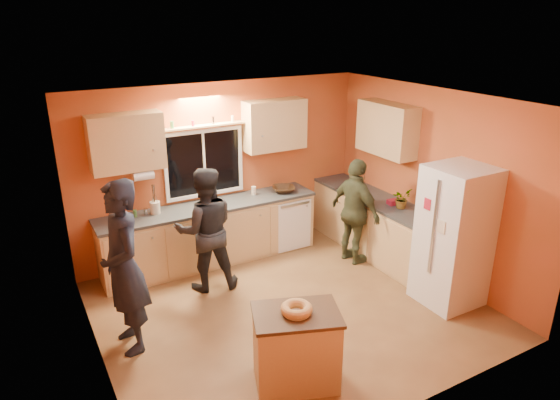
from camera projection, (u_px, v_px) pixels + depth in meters
ground at (290, 309)px, 6.29m from camera, size 4.50×4.50×0.00m
room_shell at (282, 177)px, 6.11m from camera, size 4.54×4.04×2.61m
back_counter at (234, 228)px, 7.52m from camera, size 4.23×0.62×0.90m
right_counter at (386, 231)px, 7.43m from camera, size 0.62×1.84×0.90m
refrigerator at (454, 236)px, 6.18m from camera, size 0.72×0.70×1.80m
island at (296, 348)px, 4.91m from camera, size 0.98×0.83×0.81m
bundt_pastry at (297, 309)px, 4.75m from camera, size 0.31×0.31×0.09m
person_left at (124, 268)px, 5.27m from camera, size 0.50×0.73×1.94m
person_center at (206, 230)px, 6.52m from camera, size 0.95×0.81×1.69m
person_right at (355, 212)px, 7.24m from camera, size 0.48×0.96×1.58m
mixing_bowl at (284, 189)px, 7.72m from camera, size 0.46×0.46×0.09m
utensil_crock at (155, 208)px, 6.87m from camera, size 0.14×0.14×0.17m
potted_plant at (402, 198)px, 7.04m from camera, size 0.30×0.28×0.29m
red_box at (393, 202)px, 7.21m from camera, size 0.17×0.14×0.07m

